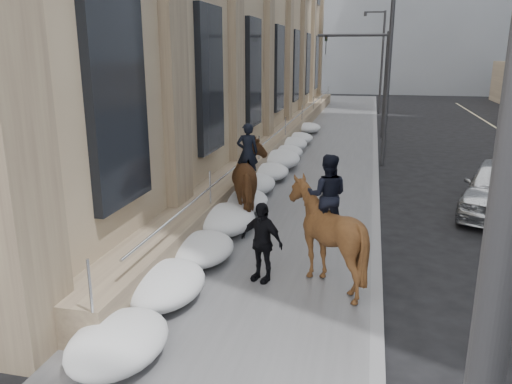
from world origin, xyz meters
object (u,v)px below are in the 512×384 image
Objects in this scene: mounted_horse_right at (325,230)px; car_silver at (500,187)px; mounted_horse_left at (253,179)px; pedestrian at (261,242)px.

car_silver is (4.80, 6.32, -0.47)m from mounted_horse_right.
pedestrian is at bearing 86.25° from mounted_horse_left.
car_silver is at bearing 178.80° from mounted_horse_left.
mounted_horse_right is 0.56× the size of car_silver.
mounted_horse_left reaches higher than pedestrian.
pedestrian reaches higher than car_silver.
mounted_horse_left reaches higher than car_silver.
mounted_horse_right is 1.36m from pedestrian.
pedestrian is at bearing 5.97° from mounted_horse_right.
mounted_horse_left is at bearing -144.26° from car_silver.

